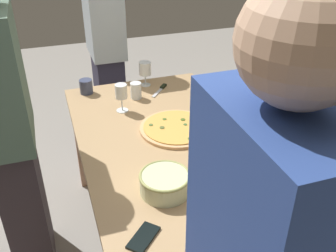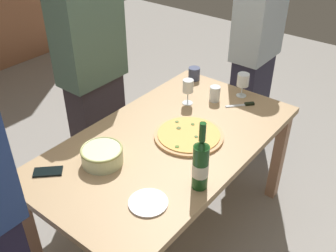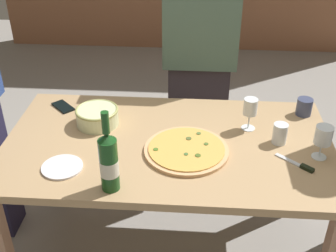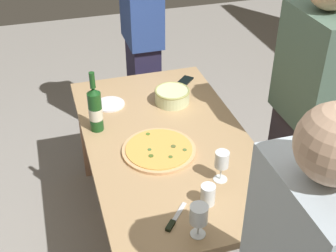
{
  "view_description": "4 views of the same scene",
  "coord_description": "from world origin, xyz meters",
  "px_view_note": "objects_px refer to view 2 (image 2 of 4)",
  "views": [
    {
      "loc": [
        -1.61,
        0.54,
        1.85
      ],
      "look_at": [
        0.0,
        0.0,
        0.84
      ],
      "focal_mm": 41.49,
      "sensor_mm": 36.0,
      "label": 1
    },
    {
      "loc": [
        -1.41,
        -1.11,
        2.03
      ],
      "look_at": [
        0.0,
        0.0,
        0.84
      ],
      "focal_mm": 41.4,
      "sensor_mm": 36.0,
      "label": 2
    },
    {
      "loc": [
        0.13,
        -1.75,
        1.93
      ],
      "look_at": [
        0.0,
        0.0,
        0.84
      ],
      "focal_mm": 46.39,
      "sensor_mm": 36.0,
      "label": 3
    },
    {
      "loc": [
        1.96,
        -0.59,
        2.24
      ],
      "look_at": [
        0.0,
        0.0,
        0.84
      ],
      "focal_mm": 48.48,
      "sensor_mm": 36.0,
      "label": 4
    }
  ],
  "objects_px": {
    "cell_phone": "(48,172)",
    "pizza_knife": "(244,105)",
    "serving_bowl": "(102,155)",
    "person_guest_right": "(255,54)",
    "wine_glass_by_bottle": "(243,80)",
    "cup_amber": "(215,94)",
    "wine_glass_near_pizza": "(188,87)",
    "person_host": "(93,76)",
    "dining_table": "(168,152)",
    "wine_bottle": "(201,164)",
    "cup_ceramic": "(194,74)",
    "pizza": "(189,135)",
    "side_plate": "(148,203)"
  },
  "relations": [
    {
      "from": "cell_phone",
      "to": "pizza_knife",
      "type": "height_order",
      "value": "pizza_knife"
    },
    {
      "from": "serving_bowl",
      "to": "pizza_knife",
      "type": "distance_m",
      "value": 1.02
    },
    {
      "from": "cell_phone",
      "to": "person_guest_right",
      "type": "distance_m",
      "value": 1.82
    },
    {
      "from": "wine_glass_by_bottle",
      "to": "person_guest_right",
      "type": "distance_m",
      "value": 0.52
    },
    {
      "from": "pizza_knife",
      "to": "person_guest_right",
      "type": "xyz_separation_m",
      "value": [
        0.6,
        0.24,
        0.09
      ]
    },
    {
      "from": "cup_amber",
      "to": "cell_phone",
      "type": "xyz_separation_m",
      "value": [
        -1.14,
        0.27,
        -0.05
      ]
    },
    {
      "from": "wine_glass_near_pizza",
      "to": "pizza_knife",
      "type": "distance_m",
      "value": 0.38
    },
    {
      "from": "wine_glass_near_pizza",
      "to": "person_host",
      "type": "relative_size",
      "value": 0.1
    },
    {
      "from": "dining_table",
      "to": "person_host",
      "type": "distance_m",
      "value": 0.8
    },
    {
      "from": "wine_bottle",
      "to": "wine_glass_by_bottle",
      "type": "bearing_deg",
      "value": 17.28
    },
    {
      "from": "dining_table",
      "to": "wine_glass_by_bottle",
      "type": "distance_m",
      "value": 0.74
    },
    {
      "from": "cup_ceramic",
      "to": "person_guest_right",
      "type": "distance_m",
      "value": 0.54
    },
    {
      "from": "wine_glass_near_pizza",
      "to": "cup_amber",
      "type": "xyz_separation_m",
      "value": [
        0.14,
        -0.12,
        -0.06
      ]
    },
    {
      "from": "wine_glass_by_bottle",
      "to": "cup_amber",
      "type": "distance_m",
      "value": 0.21
    },
    {
      "from": "wine_bottle",
      "to": "pizza",
      "type": "bearing_deg",
      "value": 42.8
    },
    {
      "from": "cup_ceramic",
      "to": "cell_phone",
      "type": "xyz_separation_m",
      "value": [
        -1.31,
        -0.02,
        -0.04
      ]
    },
    {
      "from": "serving_bowl",
      "to": "wine_bottle",
      "type": "xyz_separation_m",
      "value": [
        0.16,
        -0.5,
        0.09
      ]
    },
    {
      "from": "dining_table",
      "to": "pizza_knife",
      "type": "distance_m",
      "value": 0.63
    },
    {
      "from": "side_plate",
      "to": "person_guest_right",
      "type": "distance_m",
      "value": 1.69
    },
    {
      "from": "wine_glass_near_pizza",
      "to": "cup_ceramic",
      "type": "height_order",
      "value": "wine_glass_near_pizza"
    },
    {
      "from": "dining_table",
      "to": "side_plate",
      "type": "height_order",
      "value": "side_plate"
    },
    {
      "from": "dining_table",
      "to": "wine_bottle",
      "type": "distance_m",
      "value": 0.48
    },
    {
      "from": "wine_bottle",
      "to": "side_plate",
      "type": "relative_size",
      "value": 1.98
    },
    {
      "from": "wine_glass_by_bottle",
      "to": "cup_amber",
      "type": "height_order",
      "value": "wine_glass_by_bottle"
    },
    {
      "from": "person_guest_right",
      "to": "wine_glass_by_bottle",
      "type": "bearing_deg",
      "value": 14.32
    },
    {
      "from": "wine_bottle",
      "to": "cup_ceramic",
      "type": "relative_size",
      "value": 3.97
    },
    {
      "from": "serving_bowl",
      "to": "person_host",
      "type": "xyz_separation_m",
      "value": [
        0.52,
        0.63,
        0.06
      ]
    },
    {
      "from": "wine_glass_near_pizza",
      "to": "cup_ceramic",
      "type": "distance_m",
      "value": 0.36
    },
    {
      "from": "pizza",
      "to": "wine_glass_near_pizza",
      "type": "height_order",
      "value": "wine_glass_near_pizza"
    },
    {
      "from": "cell_phone",
      "to": "cup_amber",
      "type": "bearing_deg",
      "value": 122.15
    },
    {
      "from": "wine_glass_near_pizza",
      "to": "wine_bottle",
      "type": "bearing_deg",
      "value": -140.03
    },
    {
      "from": "wine_glass_by_bottle",
      "to": "cup_amber",
      "type": "relative_size",
      "value": 1.58
    },
    {
      "from": "cup_ceramic",
      "to": "person_host",
      "type": "xyz_separation_m",
      "value": [
        -0.56,
        0.45,
        0.06
      ]
    },
    {
      "from": "side_plate",
      "to": "dining_table",
      "type": "bearing_deg",
      "value": 28.11
    },
    {
      "from": "pizza",
      "to": "wine_glass_by_bottle",
      "type": "distance_m",
      "value": 0.62
    },
    {
      "from": "cup_amber",
      "to": "wine_glass_near_pizza",
      "type": "bearing_deg",
      "value": 138.72
    },
    {
      "from": "wine_glass_by_bottle",
      "to": "cup_ceramic",
      "type": "xyz_separation_m",
      "value": [
        0.0,
        0.39,
        -0.07
      ]
    },
    {
      "from": "dining_table",
      "to": "pizza_knife",
      "type": "relative_size",
      "value": 10.04
    },
    {
      "from": "wine_glass_near_pizza",
      "to": "cup_ceramic",
      "type": "bearing_deg",
      "value": 28.2
    },
    {
      "from": "dining_table",
      "to": "cell_phone",
      "type": "height_order",
      "value": "cell_phone"
    },
    {
      "from": "pizza",
      "to": "side_plate",
      "type": "height_order",
      "value": "pizza"
    },
    {
      "from": "wine_bottle",
      "to": "pizza_knife",
      "type": "height_order",
      "value": "wine_bottle"
    },
    {
      "from": "wine_glass_by_bottle",
      "to": "cell_phone",
      "type": "height_order",
      "value": "wine_glass_by_bottle"
    },
    {
      "from": "wine_glass_by_bottle",
      "to": "side_plate",
      "type": "relative_size",
      "value": 0.88
    },
    {
      "from": "wine_bottle",
      "to": "cup_amber",
      "type": "bearing_deg",
      "value": 27.69
    },
    {
      "from": "wine_bottle",
      "to": "person_host",
      "type": "xyz_separation_m",
      "value": [
        0.36,
        1.13,
        -0.03
      ]
    },
    {
      "from": "wine_bottle",
      "to": "cup_amber",
      "type": "xyz_separation_m",
      "value": [
        0.75,
        0.39,
        -0.09
      ]
    },
    {
      "from": "wine_glass_near_pizza",
      "to": "wine_glass_by_bottle",
      "type": "height_order",
      "value": "wine_glass_near_pizza"
    },
    {
      "from": "wine_glass_near_pizza",
      "to": "person_guest_right",
      "type": "distance_m",
      "value": 0.8
    },
    {
      "from": "wine_glass_near_pizza",
      "to": "pizza",
      "type": "bearing_deg",
      "value": -143.11
    }
  ]
}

